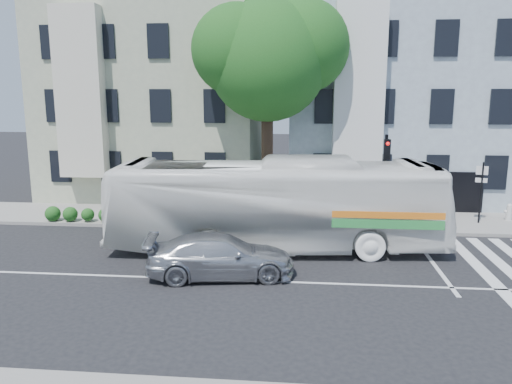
# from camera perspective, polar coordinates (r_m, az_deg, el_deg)

# --- Properties ---
(ground) EXTENTS (120.00, 120.00, 0.00)m
(ground) POSITION_cam_1_polar(r_m,az_deg,el_deg) (16.62, -0.96, -10.11)
(ground) COLOR black
(ground) RESTS_ON ground
(sidewalk_far) EXTENTS (80.00, 4.00, 0.15)m
(sidewalk_far) POSITION_cam_1_polar(r_m,az_deg,el_deg) (24.19, 1.16, -3.06)
(sidewalk_far) COLOR gray
(sidewalk_far) RESTS_ON ground
(building_left) EXTENTS (12.00, 10.00, 11.00)m
(building_left) POSITION_cam_1_polar(r_m,az_deg,el_deg) (31.62, -10.76, 10.05)
(building_left) COLOR #9FA68B
(building_left) RESTS_ON ground
(building_right) EXTENTS (12.00, 10.00, 11.00)m
(building_right) POSITION_cam_1_polar(r_m,az_deg,el_deg) (30.83, 15.51, 9.82)
(building_right) COLOR #8D9AA8
(building_right) RESTS_ON ground
(street_tree) EXTENTS (7.30, 5.90, 11.10)m
(street_tree) POSITION_cam_1_polar(r_m,az_deg,el_deg) (24.24, 1.52, 15.46)
(street_tree) COLOR #2D2116
(street_tree) RESTS_ON ground
(bus) EXTENTS (3.92, 13.13, 3.61)m
(bus) POSITION_cam_1_polar(r_m,az_deg,el_deg) (19.36, 2.33, -1.43)
(bus) COLOR white
(bus) RESTS_ON ground
(sedan) EXTENTS (2.74, 5.17, 1.43)m
(sedan) POSITION_cam_1_polar(r_m,az_deg,el_deg) (16.81, -4.07, -7.29)
(sedan) COLOR #B9BBC0
(sedan) RESTS_ON ground
(hedge) EXTENTS (8.45, 2.89, 0.70)m
(hedge) POSITION_cam_1_polar(r_m,az_deg,el_deg) (23.57, -13.00, -2.67)
(hedge) COLOR #236320
(hedge) RESTS_ON sidewalk_far
(traffic_signal) EXTENTS (0.45, 0.53, 4.28)m
(traffic_signal) POSITION_cam_1_polar(r_m,az_deg,el_deg) (22.55, 14.58, 2.50)
(traffic_signal) COLOR black
(traffic_signal) RESTS_ON ground
(fire_hydrant) EXTENTS (0.45, 0.26, 0.80)m
(fire_hydrant) POSITION_cam_1_polar(r_m,az_deg,el_deg) (26.34, 26.95, -2.03)
(fire_hydrant) COLOR silver
(fire_hydrant) RESTS_ON sidewalk_far
(far_sign_pole) EXTENTS (0.50, 0.24, 2.84)m
(far_sign_pole) POSITION_cam_1_polar(r_m,az_deg,el_deg) (24.98, 24.35, 0.72)
(far_sign_pole) COLOR black
(far_sign_pole) RESTS_ON sidewalk_far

